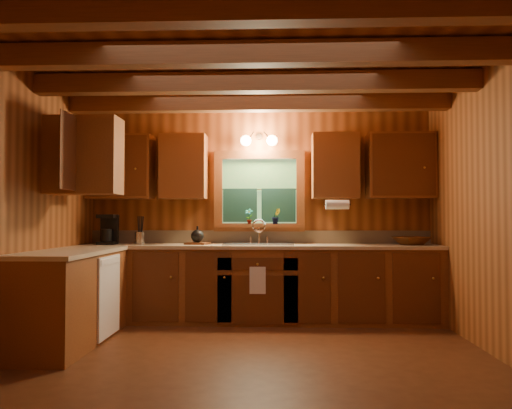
{
  "coord_description": "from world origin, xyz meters",
  "views": [
    {
      "loc": [
        0.19,
        -4.16,
        1.2
      ],
      "look_at": [
        0.0,
        0.8,
        1.35
      ],
      "focal_mm": 34.17,
      "sensor_mm": 36.0,
      "label": 1
    }
  ],
  "objects_px": {
    "cutting_board": "(197,244)",
    "wicker_basket": "(411,241)",
    "coffee_maker": "(108,230)",
    "sink": "(259,248)"
  },
  "relations": [
    {
      "from": "cutting_board",
      "to": "wicker_basket",
      "type": "relative_size",
      "value": 0.67
    },
    {
      "from": "cutting_board",
      "to": "wicker_basket",
      "type": "distance_m",
      "value": 2.51
    },
    {
      "from": "sink",
      "to": "coffee_maker",
      "type": "relative_size",
      "value": 2.3
    },
    {
      "from": "cutting_board",
      "to": "sink",
      "type": "bearing_deg",
      "value": 19.21
    },
    {
      "from": "coffee_maker",
      "to": "sink",
      "type": "bearing_deg",
      "value": -4.31
    },
    {
      "from": "cutting_board",
      "to": "wicker_basket",
      "type": "xyz_separation_m",
      "value": [
        2.51,
        -0.01,
        0.04
      ]
    },
    {
      "from": "coffee_maker",
      "to": "cutting_board",
      "type": "distance_m",
      "value": 1.08
    },
    {
      "from": "sink",
      "to": "cutting_board",
      "type": "distance_m",
      "value": 0.73
    },
    {
      "from": "coffee_maker",
      "to": "wicker_basket",
      "type": "distance_m",
      "value": 3.58
    },
    {
      "from": "cutting_board",
      "to": "wicker_basket",
      "type": "bearing_deg",
      "value": 18.15
    }
  ]
}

